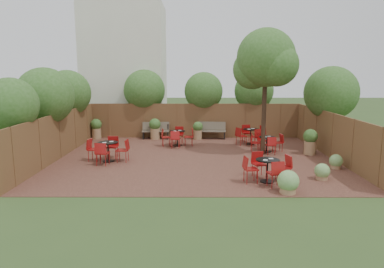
{
  "coord_description": "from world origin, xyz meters",
  "views": [
    {
      "loc": [
        -0.11,
        -15.04,
        3.68
      ],
      "look_at": [
        -0.16,
        0.5,
        1.0
      ],
      "focal_mm": 32.6,
      "sensor_mm": 36.0,
      "label": 1
    }
  ],
  "objects": [
    {
      "name": "overhang_foliage",
      "position": [
        -1.26,
        3.0,
        2.71
      ],
      "size": [
        15.68,
        10.44,
        2.59
      ],
      "color": "#315D1E",
      "rests_on": "ground"
    },
    {
      "name": "fence_back",
      "position": [
        0.0,
        5.0,
        1.0
      ],
      "size": [
        12.0,
        0.08,
        2.0
      ],
      "primitive_type": "cube",
      "color": "brown",
      "rests_on": "ground"
    },
    {
      "name": "park_bench_left",
      "position": [
        -2.26,
        4.63,
        0.51
      ],
      "size": [
        1.55,
        0.56,
        0.95
      ],
      "rotation": [
        0.0,
        0.0,
        0.04
      ],
      "color": "brown",
      "rests_on": "courtyard_paving"
    },
    {
      "name": "bistro_tables",
      "position": [
        0.62,
        0.49,
        0.48
      ],
      "size": [
        8.74,
        8.25,
        0.96
      ],
      "color": "black",
      "rests_on": "courtyard_paving"
    },
    {
      "name": "low_shrubs",
      "position": [
        3.86,
        -3.61,
        0.33
      ],
      "size": [
        3.25,
        3.49,
        0.73
      ],
      "color": "#98724C",
      "rests_on": "courtyard_paving"
    },
    {
      "name": "planters",
      "position": [
        -0.57,
        3.41,
        0.64
      ],
      "size": [
        11.55,
        4.57,
        1.18
      ],
      "color": "#98724C",
      "rests_on": "courtyard_paving"
    },
    {
      "name": "park_bench_right",
      "position": [
        0.97,
        4.63,
        0.52
      ],
      "size": [
        1.6,
        0.66,
        0.96
      ],
      "rotation": [
        0.0,
        0.0,
        -0.1
      ],
      "color": "brown",
      "rests_on": "courtyard_paving"
    },
    {
      "name": "fence_left",
      "position": [
        -6.0,
        0.0,
        1.0
      ],
      "size": [
        0.08,
        10.0,
        2.0
      ],
      "primitive_type": "cube",
      "color": "brown",
      "rests_on": "ground"
    },
    {
      "name": "ground",
      "position": [
        0.0,
        0.0,
        0.0
      ],
      "size": [
        80.0,
        80.0,
        0.0
      ],
      "primitive_type": "plane",
      "color": "#354F23",
      "rests_on": "ground"
    },
    {
      "name": "courtyard_tree",
      "position": [
        3.1,
        0.72,
        4.21
      ],
      "size": [
        2.75,
        2.65,
        5.67
      ],
      "rotation": [
        0.0,
        0.0,
        -0.07
      ],
      "color": "black",
      "rests_on": "courtyard_paving"
    },
    {
      "name": "courtyard_paving",
      "position": [
        0.0,
        0.0,
        0.01
      ],
      "size": [
        12.0,
        10.0,
        0.02
      ],
      "primitive_type": "cube",
      "color": "#3A1B17",
      "rests_on": "ground"
    },
    {
      "name": "neighbour_building",
      "position": [
        -4.5,
        8.0,
        4.0
      ],
      "size": [
        5.0,
        4.0,
        8.0
      ],
      "primitive_type": "cube",
      "color": "silver",
      "rests_on": "ground"
    },
    {
      "name": "fence_right",
      "position": [
        6.0,
        0.0,
        1.0
      ],
      "size": [
        0.08,
        10.0,
        2.0
      ],
      "primitive_type": "cube",
      "color": "brown",
      "rests_on": "ground"
    }
  ]
}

